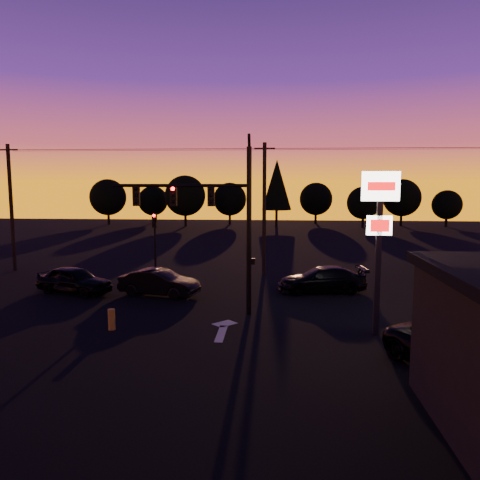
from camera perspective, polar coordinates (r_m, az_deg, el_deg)
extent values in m
plane|color=black|center=(19.28, -4.15, -12.23)|extent=(120.00, 120.00, 0.00)
cube|color=beige|center=(20.15, -2.30, -11.33)|extent=(0.35, 2.20, 0.01)
cube|color=beige|center=(21.48, -1.87, -10.15)|extent=(1.20, 1.20, 0.01)
cylinder|color=black|center=(22.15, 1.10, 0.95)|extent=(0.24, 0.24, 8.00)
cylinder|color=black|center=(22.10, 1.13, 11.84)|extent=(0.14, 0.52, 0.76)
cylinder|color=black|center=(22.43, -7.26, 6.60)|extent=(6.50, 0.16, 0.16)
cube|color=black|center=(22.20, -3.55, 5.35)|extent=(0.32, 0.22, 0.95)
sphere|color=black|center=(22.07, -3.61, 6.25)|extent=(0.18, 0.18, 0.18)
sphere|color=black|center=(22.07, -3.60, 5.47)|extent=(0.18, 0.18, 0.18)
sphere|color=black|center=(22.08, -3.59, 4.69)|extent=(0.18, 0.18, 0.18)
cube|color=black|center=(22.52, -8.12, 5.32)|extent=(0.32, 0.22, 0.95)
sphere|color=#FF0705|center=(22.38, -8.20, 6.20)|extent=(0.18, 0.18, 0.18)
sphere|color=black|center=(22.39, -8.19, 5.44)|extent=(0.18, 0.18, 0.18)
sphere|color=black|center=(22.40, -8.18, 4.67)|extent=(0.18, 0.18, 0.18)
cube|color=black|center=(22.97, -12.53, 5.25)|extent=(0.32, 0.22, 0.95)
sphere|color=black|center=(22.83, -12.64, 6.12)|extent=(0.18, 0.18, 0.18)
sphere|color=black|center=(22.84, -12.62, 5.37)|extent=(0.18, 0.18, 0.18)
sphere|color=black|center=(22.85, -12.60, 4.62)|extent=(0.18, 0.18, 0.18)
cube|color=black|center=(22.34, 1.55, -2.63)|extent=(0.22, 0.18, 0.28)
cylinder|color=black|center=(30.82, -10.30, -1.53)|extent=(0.14, 0.14, 3.60)
cube|color=black|center=(30.58, -10.38, 2.36)|extent=(0.30, 0.20, 0.90)
sphere|color=#FF0705|center=(30.44, -10.45, 2.94)|extent=(0.18, 0.18, 0.18)
sphere|color=black|center=(30.46, -10.44, 2.42)|extent=(0.18, 0.18, 0.18)
sphere|color=black|center=(30.48, -10.43, 1.89)|extent=(0.18, 0.18, 0.18)
cube|color=black|center=(20.21, 16.47, -2.23)|extent=(0.22, 0.22, 6.40)
cube|color=white|center=(19.96, 16.78, 6.30)|extent=(1.50, 0.25, 1.20)
cube|color=red|center=(19.82, 16.86, 6.29)|extent=(1.10, 0.02, 0.35)
cube|color=white|center=(20.04, 16.61, 1.72)|extent=(1.00, 0.22, 0.80)
cube|color=red|center=(19.91, 16.69, 1.69)|extent=(0.75, 0.02, 0.50)
cylinder|color=black|center=(37.10, -26.10, 3.50)|extent=(0.26, 0.26, 9.00)
cube|color=black|center=(37.12, -26.45, 9.82)|extent=(1.40, 0.10, 0.10)
cylinder|color=black|center=(32.05, 2.97, 3.76)|extent=(0.26, 0.26, 9.00)
cube|color=black|center=(32.07, 3.02, 11.09)|extent=(1.40, 0.10, 0.10)
cylinder|color=black|center=(32.92, -13.15, 10.73)|extent=(18.00, 0.02, 0.02)
cylinder|color=black|center=(33.50, -12.85, 10.75)|extent=(18.00, 0.02, 0.02)
cylinder|color=black|center=(34.07, -12.54, 10.62)|extent=(18.00, 0.02, 0.02)
cylinder|color=black|center=(32.54, 19.33, 10.56)|extent=(18.00, 0.02, 0.02)
cylinder|color=black|center=(33.12, 19.06, 10.59)|extent=(18.00, 0.02, 0.02)
cylinder|color=black|center=(33.70, 18.80, 10.45)|extent=(18.00, 0.02, 0.02)
cube|color=black|center=(16.59, 26.87, -11.16)|extent=(2.20, 0.05, 1.60)
cylinder|color=#AC8922|center=(21.26, -15.38, -9.32)|extent=(0.30, 0.30, 0.91)
cylinder|color=black|center=(72.55, -15.71, 2.47)|extent=(0.36, 0.36, 1.62)
sphere|color=black|center=(72.37, -15.80, 5.04)|extent=(5.36, 5.36, 5.36)
cylinder|color=black|center=(73.63, -10.52, 2.59)|extent=(0.36, 0.36, 1.38)
sphere|color=black|center=(73.47, -10.57, 4.73)|extent=(4.54, 4.54, 4.54)
cylinder|color=black|center=(67.43, -6.66, 2.41)|extent=(0.36, 0.36, 1.75)
sphere|color=black|center=(67.23, -6.70, 5.38)|extent=(5.77, 5.78, 5.78)
cylinder|color=black|center=(70.53, -1.25, 2.56)|extent=(0.36, 0.36, 1.50)
sphere|color=black|center=(70.36, -1.25, 5.00)|extent=(4.95, 4.95, 4.95)
cylinder|color=black|center=(67.19, 4.47, 2.69)|extent=(0.36, 0.36, 2.38)
cone|color=black|center=(66.99, 4.51, 6.74)|extent=(4.18, 4.18, 7.12)
cylinder|color=black|center=(72.49, 9.20, 2.60)|extent=(0.36, 0.36, 1.50)
sphere|color=black|center=(72.31, 9.25, 4.97)|extent=(4.95, 4.95, 4.95)
cylinder|color=black|center=(67.37, 14.73, 2.06)|extent=(0.36, 0.36, 1.38)
sphere|color=black|center=(67.19, 14.81, 4.40)|extent=(4.54, 4.54, 4.54)
cylinder|color=black|center=(71.59, 19.03, 2.29)|extent=(0.36, 0.36, 1.62)
sphere|color=black|center=(71.42, 19.14, 4.89)|extent=(5.36, 5.36, 5.36)
cylinder|color=black|center=(72.43, 23.82, 1.98)|extent=(0.36, 0.36, 1.25)
sphere|color=black|center=(72.28, 23.92, 3.95)|extent=(4.12, 4.12, 4.12)
imported|color=black|center=(28.60, -19.58, -4.60)|extent=(4.88, 3.22, 1.54)
imported|color=black|center=(26.82, -9.83, -5.12)|extent=(4.75, 2.61, 1.48)
imported|color=black|center=(27.63, 9.97, -4.77)|extent=(5.31, 2.70, 1.48)
imported|color=black|center=(17.74, 25.73, -12.12)|extent=(5.12, 5.88, 1.51)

